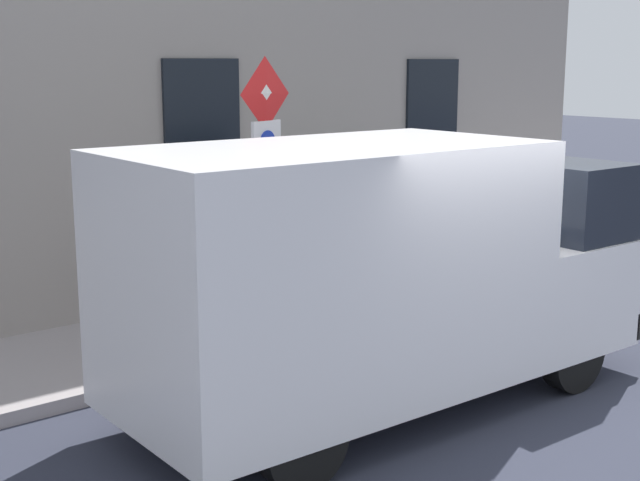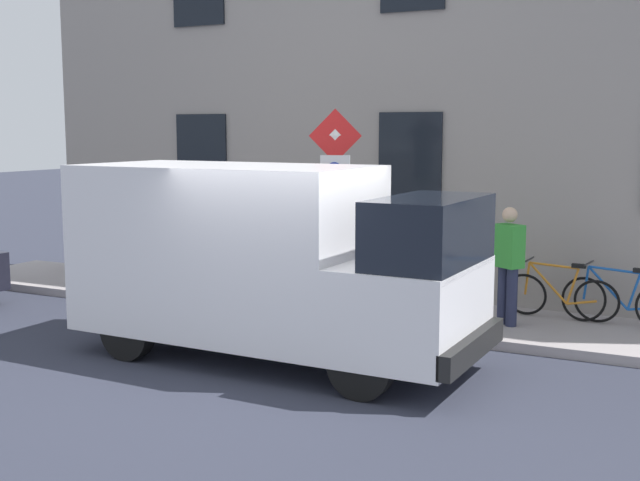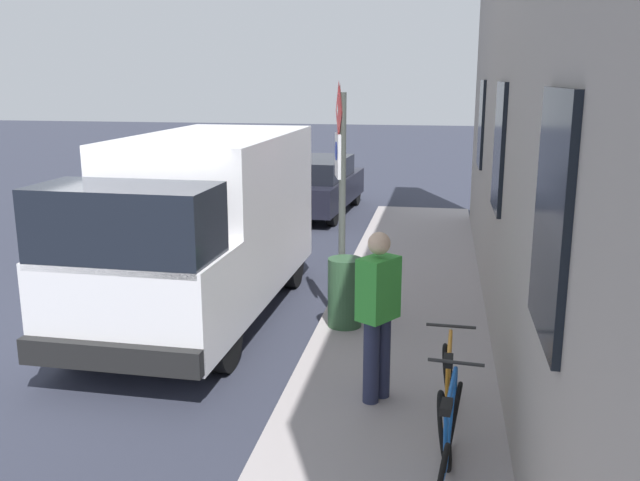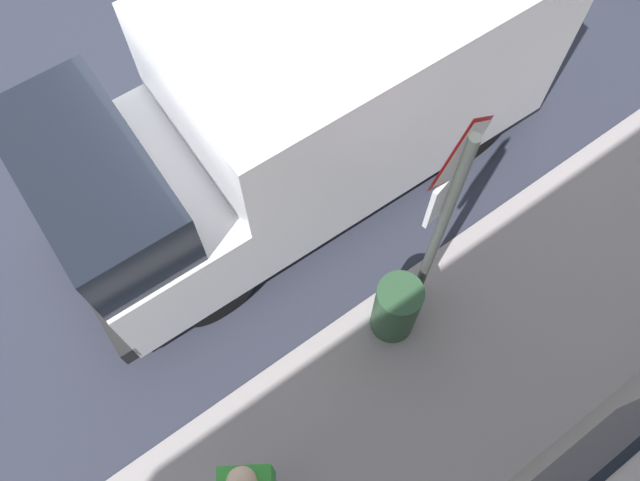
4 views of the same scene
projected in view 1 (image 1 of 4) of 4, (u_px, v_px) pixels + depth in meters
The scene contains 9 objects.
ground_plane at pixel (448, 405), 8.36m from camera, with size 80.00×80.00×0.00m, color #2E313F.
sidewalk_slab at pixel (254, 322), 10.79m from camera, with size 2.19×17.16×0.14m, color #9F9797.
building_facade at pixel (184, 6), 11.12m from camera, with size 0.75×15.16×7.78m.
sign_post_stacked at pixel (265, 161), 9.43m from camera, with size 0.20×0.55×2.99m.
delivery_van at pixel (381, 268), 8.10m from camera, with size 2.12×5.37×2.50m.
bicycle_blue at pixel (421, 244), 13.25m from camera, with size 0.46×1.71×0.89m.
bicycle_orange at pixel (379, 251), 12.72m from camera, with size 0.46×1.71×0.89m.
pedestrian at pixel (381, 225), 11.70m from camera, with size 0.43×0.48×1.72m.
litter_bin at pixel (287, 294), 10.09m from camera, with size 0.44×0.44×0.90m, color #2D5133.
Camera 1 is at (-5.35, 5.91, 3.19)m, focal length 49.48 mm.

